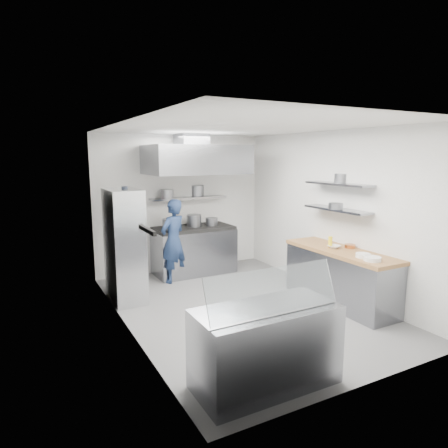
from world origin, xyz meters
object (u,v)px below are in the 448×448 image
gas_range (194,251)px  chef (173,241)px  wire_rack (124,245)px  display_case (266,347)px

gas_range → chef: (-0.58, -0.37, 0.34)m
gas_range → wire_rack: bearing=-151.1°
wire_rack → display_case: bearing=-78.7°
chef → display_case: (-0.41, -3.73, -0.37)m
chef → display_case: 3.77m
display_case → wire_rack: bearing=101.3°
wire_rack → display_case: (0.64, -3.20, -0.50)m
wire_rack → display_case: 3.30m
chef → display_case: size_ratio=1.06×
gas_range → display_case: size_ratio=1.07×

